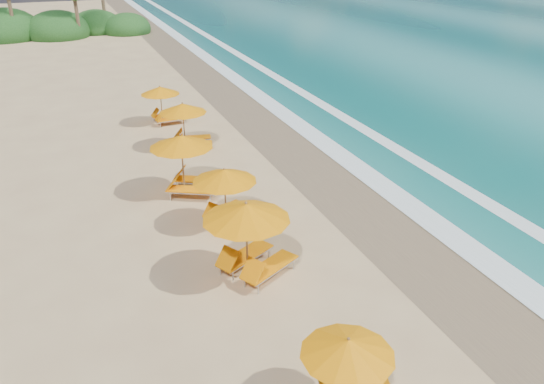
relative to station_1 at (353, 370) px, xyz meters
name	(u,v)px	position (x,y,z in m)	size (l,w,h in m)	color
ground	(272,221)	(1.61, 8.88, -1.17)	(160.00, 160.00, 0.00)	tan
wet_sand	(366,203)	(5.61, 8.88, -1.16)	(4.00, 160.00, 0.01)	olive
surf_foam	(423,192)	(8.31, 8.88, -1.14)	(4.00, 160.00, 0.01)	white
station_1	(353,370)	(0.00, 0.00, 0.00)	(2.59, 2.51, 2.08)	olive
station_2	(251,234)	(-0.28, 5.80, 0.33)	(3.57, 3.57, 2.67)	olive
station_3	(229,193)	(0.06, 9.19, 0.14)	(3.11, 3.11, 2.33)	olive
station_4	(187,161)	(-0.68, 12.37, 0.28)	(3.43, 3.43, 2.58)	olive
station_5	(187,123)	(0.55, 17.52, 0.15)	(2.83, 2.71, 2.35)	olive
station_6	(164,102)	(0.24, 21.82, 0.05)	(2.49, 2.34, 2.18)	olive
treeline	(16,29)	(-8.33, 54.39, -0.17)	(25.80, 8.80, 9.74)	#163D14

